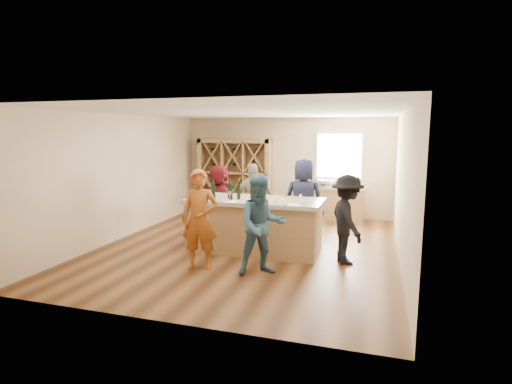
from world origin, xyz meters
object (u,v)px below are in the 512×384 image
(person_server, at_px, (347,219))
(person_far_mid, at_px, (254,201))
(wine_rack, at_px, (235,176))
(wine_bottle_f, at_px, (252,194))
(wine_bottle_e, at_px, (239,192))
(wine_bottle_b, at_px, (214,192))
(person_far_left, at_px, (220,200))
(person_near_left, at_px, (200,219))
(wine_bottle_d, at_px, (231,193))
(sink, at_px, (326,183))
(person_far_right, at_px, (304,200))
(wine_bottle_c, at_px, (229,191))
(tasting_counter_base, at_px, (254,227))
(person_near_right, at_px, (261,225))
(wine_bottle_a, at_px, (213,190))

(person_server, xyz_separation_m, person_far_mid, (-2.18, 1.22, 0.03))
(wine_rack, distance_m, wine_bottle_f, 4.19)
(wine_bottle_e, height_order, person_far_mid, person_far_mid)
(wine_bottle_b, xyz_separation_m, person_far_left, (-0.41, 1.32, -0.40))
(person_near_left, distance_m, person_far_left, 2.34)
(wine_rack, height_order, wine_bottle_d, wine_rack)
(wine_rack, height_order, sink, wine_rack)
(person_far_right, bearing_deg, wine_bottle_f, 63.15)
(wine_bottle_e, xyz_separation_m, person_far_mid, (-0.05, 1.16, -0.37))
(wine_rack, height_order, wine_bottle_c, wine_rack)
(tasting_counter_base, xyz_separation_m, person_near_right, (0.50, -1.21, 0.35))
(person_server, height_order, person_far_mid, person_far_mid)
(wine_bottle_c, distance_m, person_near_left, 1.21)
(wine_bottle_d, distance_m, person_far_right, 1.83)
(wine_bottle_a, distance_m, person_far_right, 2.07)
(person_near_left, height_order, wine_bottle_f, person_near_left)
(sink, relative_size, wine_bottle_b, 1.84)
(wine_bottle_d, distance_m, person_near_right, 1.37)
(person_near_right, relative_size, person_far_right, 0.93)
(person_near_left, bearing_deg, person_far_left, 92.14)
(wine_bottle_a, bearing_deg, person_far_right, 35.95)
(wine_bottle_a, distance_m, person_near_left, 1.22)
(person_far_mid, height_order, person_far_left, person_far_mid)
(wine_bottle_e, height_order, wine_bottle_f, wine_bottle_f)
(wine_bottle_b, distance_m, wine_bottle_e, 0.50)
(wine_bottle_e, height_order, person_near_right, person_near_right)
(wine_rack, distance_m, tasting_counter_base, 3.94)
(person_server, height_order, person_far_left, person_far_left)
(wine_bottle_e, bearing_deg, person_server, -1.61)
(person_near_left, height_order, person_far_right, person_far_right)
(wine_bottle_f, bearing_deg, person_far_mid, 106.22)
(sink, distance_m, tasting_counter_base, 3.62)
(wine_bottle_c, distance_m, person_near_right, 1.55)
(wine_bottle_c, distance_m, wine_bottle_f, 0.58)
(wine_bottle_e, distance_m, person_near_left, 1.20)
(wine_bottle_c, xyz_separation_m, person_far_mid, (0.17, 1.10, -0.37))
(tasting_counter_base, bearing_deg, wine_bottle_d, -147.93)
(wine_bottle_e, xyz_separation_m, person_near_left, (-0.34, -1.10, -0.34))
(wine_rack, bearing_deg, wine_bottle_d, -70.97)
(person_near_right, xyz_separation_m, person_server, (1.34, 1.00, -0.02))
(wine_bottle_e, relative_size, wine_bottle_f, 0.94)
(person_near_right, bearing_deg, wine_bottle_f, 87.92)
(wine_bottle_e, bearing_deg, wine_rack, 111.24)
(wine_rack, distance_m, person_near_left, 4.88)
(sink, distance_m, wine_bottle_b, 4.13)
(person_server, bearing_deg, wine_rack, 19.46)
(wine_bottle_a, height_order, person_far_mid, person_far_mid)
(tasting_counter_base, height_order, wine_bottle_c, wine_bottle_c)
(sink, relative_size, person_far_mid, 0.32)
(sink, distance_m, wine_bottle_f, 3.86)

